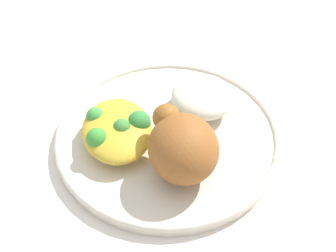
{
  "coord_description": "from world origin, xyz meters",
  "views": [
    {
      "loc": [
        -0.4,
        0.08,
        0.45
      ],
      "look_at": [
        0.0,
        0.0,
        0.03
      ],
      "focal_mm": 49.0,
      "sensor_mm": 36.0,
      "label": 1
    }
  ],
  "objects": [
    {
      "name": "roasted_chicken",
      "position": [
        -0.06,
        -0.0,
        0.06
      ],
      "size": [
        0.1,
        0.08,
        0.07
      ],
      "color": "brown",
      "rests_on": "plate"
    },
    {
      "name": "rice_pile",
      "position": [
        0.04,
        -0.05,
        0.04
      ],
      "size": [
        0.09,
        0.08,
        0.04
      ],
      "primitive_type": "ellipsoid",
      "color": "white",
      "rests_on": "plate"
    },
    {
      "name": "plate",
      "position": [
        0.0,
        0.0,
        0.01
      ],
      "size": [
        0.29,
        0.29,
        0.02
      ],
      "color": "beige",
      "rests_on": "ground_plane"
    },
    {
      "name": "ground_plane",
      "position": [
        0.0,
        0.0,
        0.0
      ],
      "size": [
        2.0,
        2.0,
        0.0
      ],
      "primitive_type": "plane",
      "color": "silver"
    },
    {
      "name": "mac_cheese_with_broccoli",
      "position": [
        0.0,
        0.07,
        0.04
      ],
      "size": [
        0.11,
        0.09,
        0.04
      ],
      "color": "gold",
      "rests_on": "plate"
    }
  ]
}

